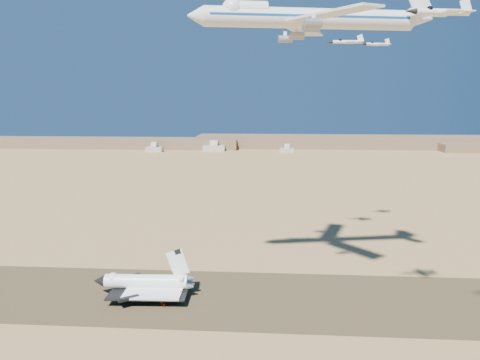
# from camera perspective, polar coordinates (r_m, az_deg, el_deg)

# --- Properties ---
(ground) EXTENTS (1200.00, 1200.00, 0.00)m
(ground) POSITION_cam_1_polar(r_m,az_deg,el_deg) (172.24, -3.82, -14.04)
(ground) COLOR tan
(ground) RESTS_ON ground
(runway) EXTENTS (600.00, 50.00, 0.06)m
(runway) POSITION_cam_1_polar(r_m,az_deg,el_deg) (172.23, -3.82, -14.03)
(runway) COLOR #4A3C25
(runway) RESTS_ON ground
(ridgeline) EXTENTS (960.00, 90.00, 18.00)m
(ridgeline) POSITION_cam_1_polar(r_m,az_deg,el_deg) (687.52, 7.73, 4.45)
(ridgeline) COLOR brown
(ridgeline) RESTS_ON ground
(hangars) EXTENTS (200.50, 29.50, 30.00)m
(hangars) POSITION_cam_1_polar(r_m,az_deg,el_deg) (643.64, -3.60, 3.92)
(hangars) COLOR #B5AEA0
(hangars) RESTS_ON ground
(shuttle) EXTENTS (35.98, 22.89, 17.72)m
(shuttle) POSITION_cam_1_polar(r_m,az_deg,el_deg) (174.25, -11.44, -12.23)
(shuttle) COLOR white
(shuttle) RESTS_ON runway
(carrier_747) EXTENTS (80.89, 61.27, 20.09)m
(carrier_747) POSITION_cam_1_polar(r_m,az_deg,el_deg) (158.67, 7.65, 18.98)
(carrier_747) COLOR white
(crew_a) EXTENTS (0.57, 0.71, 1.69)m
(crew_a) POSITION_cam_1_polar(r_m,az_deg,el_deg) (168.02, -8.41, -14.42)
(crew_a) COLOR red
(crew_a) RESTS_ON runway
(crew_b) EXTENTS (0.75, 0.96, 1.73)m
(crew_b) POSITION_cam_1_polar(r_m,az_deg,el_deg) (165.91, -9.20, -14.76)
(crew_b) COLOR red
(crew_b) RESTS_ON runway
(crew_c) EXTENTS (1.24, 0.95, 1.90)m
(crew_c) POSITION_cam_1_polar(r_m,az_deg,el_deg) (166.79, -9.52, -14.60)
(crew_c) COLOR red
(crew_c) RESTS_ON runway
(chase_jet_a) EXTENTS (16.20, 9.14, 4.07)m
(chase_jet_a) POSITION_cam_1_polar(r_m,az_deg,el_deg) (123.97, 23.32, 18.32)
(chase_jet_a) COLOR white
(chase_jet_c) EXTENTS (15.23, 8.15, 3.79)m
(chase_jet_c) POSITION_cam_1_polar(r_m,az_deg,el_deg) (204.53, 12.88, 16.10)
(chase_jet_c) COLOR white
(chase_jet_d) EXTENTS (13.63, 7.91, 3.47)m
(chase_jet_d) POSITION_cam_1_polar(r_m,az_deg,el_deg) (226.45, 16.34, 15.61)
(chase_jet_d) COLOR white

